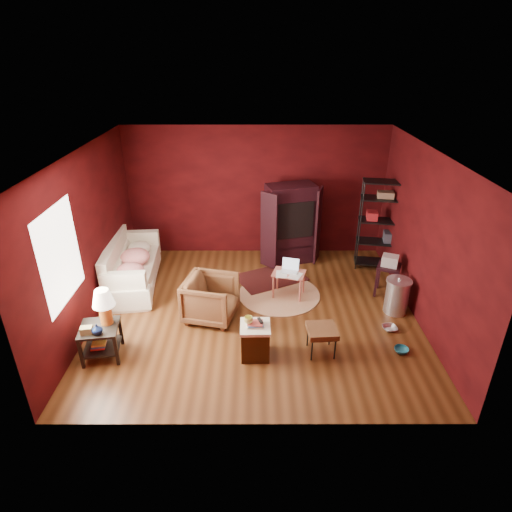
{
  "coord_description": "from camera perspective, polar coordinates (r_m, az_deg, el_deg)",
  "views": [
    {
      "loc": [
        -0.01,
        -6.33,
        4.23
      ],
      "look_at": [
        0.0,
        0.2,
        1.0
      ],
      "focal_mm": 30.0,
      "sensor_mm": 36.0,
      "label": 1
    }
  ],
  "objects": [
    {
      "name": "small_stand",
      "position": [
        8.2,
        17.34,
        -1.25
      ],
      "size": [
        0.53,
        0.53,
        0.8
      ],
      "rotation": [
        0.0,
        0.0,
        -0.41
      ],
      "color": "black",
      "rests_on": "ground"
    },
    {
      "name": "sofa_cushions",
      "position": [
        8.58,
        -16.4,
        -1.29
      ],
      "size": [
        0.96,
        2.05,
        0.84
      ],
      "rotation": [
        0.0,
        0.0,
        0.08
      ],
      "color": "white",
      "rests_on": "sofa"
    },
    {
      "name": "laptop_desk",
      "position": [
        7.88,
        4.41,
        -2.53
      ],
      "size": [
        0.67,
        0.57,
        0.71
      ],
      "rotation": [
        0.0,
        0.0,
        -0.28
      ],
      "color": "#E17867",
      "rests_on": "ground"
    },
    {
      "name": "room",
      "position": [
        6.92,
        -0.33,
        2.2
      ],
      "size": [
        5.54,
        5.04,
        2.84
      ],
      "color": "brown",
      "rests_on": "ground"
    },
    {
      "name": "armchair",
      "position": [
        7.28,
        -6.05,
        -5.42
      ],
      "size": [
        0.92,
        0.96,
        0.84
      ],
      "primitive_type": "imported",
      "rotation": [
        0.0,
        0.0,
        1.35
      ],
      "color": "black",
      "rests_on": "ground"
    },
    {
      "name": "pet_bowl_steel",
      "position": [
        7.44,
        17.49,
        -8.62
      ],
      "size": [
        0.24,
        0.09,
        0.24
      ],
      "primitive_type": "imported",
      "rotation": [
        0.0,
        0.0,
        0.12
      ],
      "color": "silver",
      "rests_on": "ground"
    },
    {
      "name": "wire_shelving",
      "position": [
        9.05,
        16.51,
        4.45
      ],
      "size": [
        0.96,
        0.53,
        1.87
      ],
      "rotation": [
        0.0,
        0.0,
        -0.16
      ],
      "color": "black",
      "rests_on": "ground"
    },
    {
      "name": "rug_oriental",
      "position": [
        8.65,
        2.0,
        -2.87
      ],
      "size": [
        1.56,
        1.37,
        0.01
      ],
      "rotation": [
        0.0,
        0.0,
        0.47
      ],
      "color": "#551716",
      "rests_on": "ground"
    },
    {
      "name": "vase",
      "position": [
        6.58,
        -20.44,
        -9.14
      ],
      "size": [
        0.16,
        0.17,
        0.16
      ],
      "primitive_type": "imported",
      "rotation": [
        0.0,
        0.0,
        -0.04
      ],
      "color": "#0C183C",
      "rests_on": "side_table"
    },
    {
      "name": "tv_armoire",
      "position": [
        9.01,
        4.6,
        4.42
      ],
      "size": [
        1.29,
        0.92,
        1.7
      ],
      "rotation": [
        0.0,
        0.0,
        0.27
      ],
      "color": "black",
      "rests_on": "ground"
    },
    {
      "name": "mug",
      "position": [
        6.26,
        -1.02,
        -8.41
      ],
      "size": [
        0.14,
        0.12,
        0.13
      ],
      "primitive_type": "imported",
      "rotation": [
        0.0,
        0.0,
        -0.13
      ],
      "color": "#E2E16E",
      "rests_on": "hamper"
    },
    {
      "name": "pet_bowl_turquoise",
      "position": [
        7.02,
        18.9,
        -11.31
      ],
      "size": [
        0.23,
        0.13,
        0.22
      ],
      "primitive_type": "imported",
      "rotation": [
        0.0,
        0.0,
        0.3
      ],
      "color": "teal",
      "rests_on": "ground"
    },
    {
      "name": "side_table",
      "position": [
        6.71,
        -19.87,
        -7.71
      ],
      "size": [
        0.62,
        0.62,
        1.09
      ],
      "rotation": [
        0.0,
        0.0,
        0.15
      ],
      "color": "black",
      "rests_on": "ground"
    },
    {
      "name": "footstool",
      "position": [
        6.57,
        8.78,
        -9.92
      ],
      "size": [
        0.46,
        0.46,
        0.44
      ],
      "rotation": [
        0.0,
        0.0,
        0.07
      ],
      "color": "black",
      "rests_on": "ground"
    },
    {
      "name": "trash_can",
      "position": [
        7.85,
        18.28,
        -5.06
      ],
      "size": [
        0.55,
        0.55,
        0.68
      ],
      "rotation": [
        0.0,
        0.0,
        -0.33
      ],
      "color": "silver",
      "rests_on": "ground"
    },
    {
      "name": "rug_round",
      "position": [
        8.12,
        3.1,
        -5.09
      ],
      "size": [
        1.94,
        1.94,
        0.01
      ],
      "rotation": [
        0.0,
        0.0,
        0.32
      ],
      "color": "beige",
      "rests_on": "ground"
    },
    {
      "name": "sofa",
      "position": [
        8.61,
        -16.18,
        -1.05
      ],
      "size": [
        0.91,
        2.23,
        0.85
      ],
      "primitive_type": "imported",
      "rotation": [
        0.0,
        0.0,
        1.7
      ],
      "color": "white",
      "rests_on": "ground"
    },
    {
      "name": "hamper",
      "position": [
        6.49,
        -0.1,
        -11.13
      ],
      "size": [
        0.45,
        0.45,
        0.62
      ],
      "rotation": [
        0.0,
        0.0,
        0.01
      ],
      "color": "#462610",
      "rests_on": "ground"
    }
  ]
}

